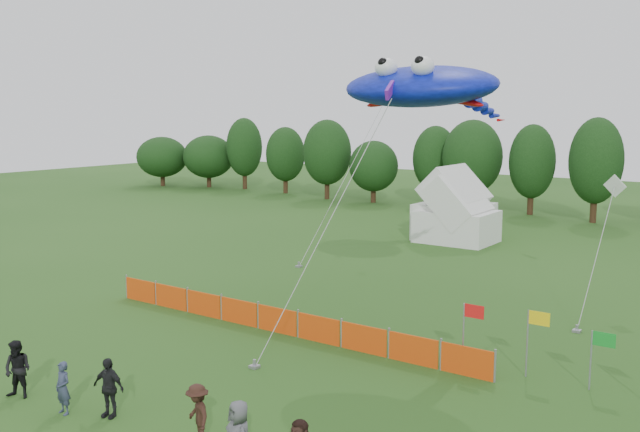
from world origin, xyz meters
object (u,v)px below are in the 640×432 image
Objects in this scene: tent_left at (454,210)px; spectator_c at (198,415)px; barrier_fence at (277,320)px; spectator_b at (18,370)px; stingray_kite at (426,87)px; tent_right at (457,216)px; spectator_a at (63,388)px; spectator_d at (108,387)px.

tent_left is 32.48m from spectator_c.
spectator_c is at bearing -76.69° from tent_left.
spectator_c is at bearing -63.38° from barrier_fence.
barrier_fence is 10.05× the size of spectator_b.
spectator_b is 0.13× the size of stingray_kite.
tent_right is 0.27× the size of barrier_fence.
spectator_c is (6.67, 0.93, -0.06)m from spectator_b.
spectator_c is (6.85, -30.67, -0.90)m from tent_right.
barrier_fence is 9.47m from spectator_a.
barrier_fence is 10.78× the size of spectator_c.
stingray_kite is (7.10, 12.58, 8.60)m from spectator_b.
tent_right is 21.79m from stingray_kite.
barrier_fence is 1.28× the size of stingray_kite.
spectator_b is 16.81m from stingray_kite.
barrier_fence is at bearing -82.19° from tent_left.
tent_right is 31.60m from spectator_a.
spectator_d is (-3.34, -0.20, 0.04)m from spectator_c.
spectator_b is at bearing -174.23° from spectator_a.
spectator_a is 0.11× the size of stingray_kite.
stingray_kite reaches higher than barrier_fence.
barrier_fence is 11.61× the size of spectator_a.
spectator_d is at bearing -83.50° from tent_right.
spectator_b is at bearing -119.43° from stingray_kite.
tent_right is 31.44m from spectator_c.
tent_right is at bearing -56.02° from tent_left.
spectator_b is at bearing -103.81° from barrier_fence.
spectator_a is at bearing -84.87° from tent_left.
tent_left is 0.92× the size of tent_right.
tent_right reaches higher than barrier_fence.
spectator_a reaches higher than barrier_fence.
spectator_d is (3.51, -30.87, -0.86)m from tent_right.
spectator_a is 1.38m from spectator_d.
tent_left reaches higher than spectator_a.
stingray_kite is at bearing -68.38° from tent_left.
spectator_c is at bearing -12.95° from spectator_b.
barrier_fence is (3.15, -22.96, -1.50)m from tent_left.
stingray_kite reaches higher than tent_left.
stingray_kite reaches higher than spectator_a.
spectator_b is at bearing 179.95° from spectator_d.
tent_left is 2.70× the size of spectator_c.
stingray_kite reaches higher than spectator_c.
stingray_kite reaches higher than tent_right.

